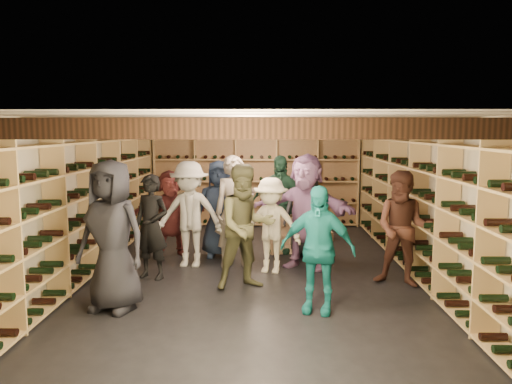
{
  "coord_description": "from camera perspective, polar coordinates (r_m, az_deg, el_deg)",
  "views": [
    {
      "loc": [
        0.19,
        -7.69,
        2.26
      ],
      "look_at": [
        0.06,
        0.2,
        1.25
      ],
      "focal_mm": 35.0,
      "sensor_mm": 36.0,
      "label": 1
    }
  ],
  "objects": [
    {
      "name": "crate_loose",
      "position": [
        10.35,
        7.29,
        -4.93
      ],
      "size": [
        0.53,
        0.37,
        0.17
      ],
      "primitive_type": "cube",
      "rotation": [
        0.0,
        0.0,
        0.09
      ],
      "color": "tan",
      "rests_on": "ground"
    },
    {
      "name": "person_2",
      "position": [
        7.04,
        -1.15,
        -3.99
      ],
      "size": [
        1.04,
        0.93,
        1.77
      ],
      "primitive_type": "imported",
      "rotation": [
        0.0,
        0.0,
        0.36
      ],
      "color": "brown",
      "rests_on": "ground"
    },
    {
      "name": "person_11",
      "position": [
        8.08,
        5.7,
        -2.23
      ],
      "size": [
        1.8,
        1.2,
        1.86
      ],
      "primitive_type": "imported",
      "rotation": [
        0.0,
        0.0,
        -0.41
      ],
      "color": "#8F6293",
      "rests_on": "ground"
    },
    {
      "name": "wine_rack_right",
      "position": [
        8.14,
        17.97,
        -1.47
      ],
      "size": [
        0.32,
        7.5,
        2.15
      ],
      "color": "tan",
      "rests_on": "ground"
    },
    {
      "name": "person_4",
      "position": [
        6.2,
        7.03,
        -6.5
      ],
      "size": [
        1.0,
        0.63,
        1.58
      ],
      "primitive_type": "imported",
      "rotation": [
        0.0,
        0.0,
        -0.28
      ],
      "color": "#167F7D",
      "rests_on": "ground"
    },
    {
      "name": "wine_rack_back",
      "position": [
        11.58,
        0.02,
        1.39
      ],
      "size": [
        4.7,
        0.3,
        2.15
      ],
      "color": "tan",
      "rests_on": "ground"
    },
    {
      "name": "wine_rack_left",
      "position": [
        8.26,
        -18.57,
        -1.37
      ],
      "size": [
        0.32,
        7.5,
        2.15
      ],
      "color": "tan",
      "rests_on": "ground"
    },
    {
      "name": "person_6",
      "position": [
        8.82,
        -4.23,
        -1.92
      ],
      "size": [
        0.85,
        0.56,
        1.71
      ],
      "primitive_type": "imported",
      "rotation": [
        0.0,
        0.0,
        0.02
      ],
      "color": "#1D2841",
      "rests_on": "ground"
    },
    {
      "name": "ground",
      "position": [
        8.02,
        -0.43,
        -9.11
      ],
      "size": [
        8.0,
        8.0,
        0.0
      ],
      "primitive_type": "plane",
      "color": "black",
      "rests_on": "ground"
    },
    {
      "name": "person_3",
      "position": [
        7.84,
        1.7,
        -3.83
      ],
      "size": [
        1.08,
        0.79,
        1.5
      ],
      "primitive_type": "imported",
      "rotation": [
        0.0,
        0.0,
        -0.26
      ],
      "color": "beige",
      "rests_on": "ground"
    },
    {
      "name": "person_7",
      "position": [
        8.15,
        -2.44,
        -2.24
      ],
      "size": [
        0.75,
        0.58,
        1.83
      ],
      "primitive_type": "imported",
      "rotation": [
        0.0,
        0.0,
        0.24
      ],
      "color": "gray",
      "rests_on": "ground"
    },
    {
      "name": "person_1",
      "position": [
        7.68,
        -11.87,
        -3.91
      ],
      "size": [
        0.68,
        0.57,
        1.58
      ],
      "primitive_type": "imported",
      "rotation": [
        0.0,
        0.0,
        -0.39
      ],
      "color": "black",
      "rests_on": "ground"
    },
    {
      "name": "person_10",
      "position": [
        9.1,
        2.68,
        -1.39
      ],
      "size": [
        1.11,
        0.61,
        1.78
      ],
      "primitive_type": "imported",
      "rotation": [
        0.0,
        0.0,
        -0.18
      ],
      "color": "#204733",
      "rests_on": "ground"
    },
    {
      "name": "ceiling_joists",
      "position": [
        7.69,
        -0.44,
        7.26
      ],
      "size": [
        5.4,
        7.12,
        0.18
      ],
      "color": "black",
      "rests_on": "ground"
    },
    {
      "name": "crate_stack_left",
      "position": [
        9.2,
        2.87,
        -4.79
      ],
      "size": [
        0.59,
        0.5,
        0.68
      ],
      "rotation": [
        0.0,
        0.0,
        0.41
      ],
      "color": "tan",
      "rests_on": "ground"
    },
    {
      "name": "person_0",
      "position": [
        6.44,
        -16.15,
        -4.83
      ],
      "size": [
        1.06,
        0.85,
        1.89
      ],
      "primitive_type": "imported",
      "rotation": [
        0.0,
        0.0,
        -0.31
      ],
      "color": "black",
      "rests_on": "ground"
    },
    {
      "name": "person_12",
      "position": [
        8.9,
        5.91,
        -1.84
      ],
      "size": [
        0.94,
        0.71,
        1.72
      ],
      "primitive_type": "imported",
      "rotation": [
        0.0,
        0.0,
        -0.21
      ],
      "color": "#35363B",
      "rests_on": "ground"
    },
    {
      "name": "crate_stack_right",
      "position": [
        9.22,
        2.99,
        -5.31
      ],
      "size": [
        0.55,
        0.41,
        0.51
      ],
      "rotation": [
        0.0,
        0.0,
        0.17
      ],
      "color": "tan",
      "rests_on": "ground"
    },
    {
      "name": "walls",
      "position": [
        7.77,
        -0.44,
        -0.58
      ],
      "size": [
        5.52,
        8.02,
        2.4
      ],
      "color": "#B5AA8D",
      "rests_on": "ground"
    },
    {
      "name": "person_9",
      "position": [
        8.24,
        -7.61,
        -2.53
      ],
      "size": [
        1.19,
        0.77,
        1.73
      ],
      "primitive_type": "imported",
      "rotation": [
        0.0,
        0.0,
        -0.11
      ],
      "color": "#ADAA9F",
      "rests_on": "ground"
    },
    {
      "name": "ceiling",
      "position": [
        7.69,
        -0.44,
        8.3
      ],
      "size": [
        5.5,
        8.0,
        0.01
      ],
      "primitive_type": "cube",
      "color": "beige",
      "rests_on": "walls"
    },
    {
      "name": "person_5",
      "position": [
        8.97,
        -9.72,
        -2.42
      ],
      "size": [
        1.49,
        0.95,
        1.54
      ],
      "primitive_type": "imported",
      "rotation": [
        0.0,
        0.0,
        0.38
      ],
      "color": "maroon",
      "rests_on": "ground"
    },
    {
      "name": "person_8",
      "position": [
        7.46,
        16.47,
        -4.05
      ],
      "size": [
        1.0,
        0.91,
        1.67
      ],
      "primitive_type": "imported",
      "rotation": [
        0.0,
        0.0,
        -0.41
      ],
      "color": "#4D2A1F",
      "rests_on": "ground"
    }
  ]
}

